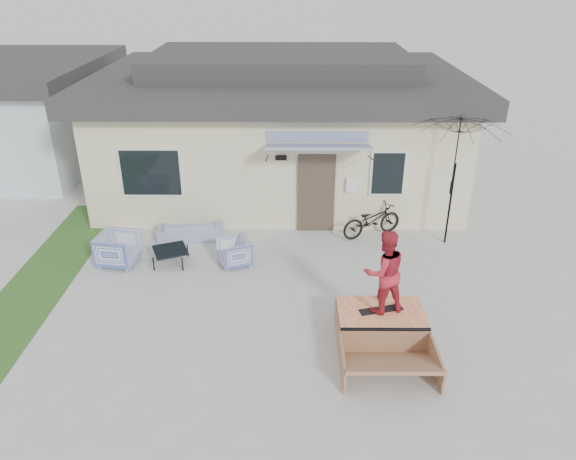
{
  "coord_description": "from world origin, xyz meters",
  "views": [
    {
      "loc": [
        0.39,
        -8.46,
        6.33
      ],
      "look_at": [
        0.3,
        1.8,
        1.3
      ],
      "focal_mm": 33.82,
      "sensor_mm": 36.0,
      "label": 1
    }
  ],
  "objects_px": {
    "bicycle": "(372,217)",
    "skate_ramp": "(380,324)",
    "armchair_right": "(234,251)",
    "skateboard": "(381,309)",
    "armchair_left": "(118,247)",
    "coffee_table": "(171,256)",
    "skater": "(384,270)",
    "patio_umbrella": "(454,177)",
    "loveseat": "(190,227)"
  },
  "relations": [
    {
      "from": "patio_umbrella",
      "to": "loveseat",
      "type": "bearing_deg",
      "value": 178.47
    },
    {
      "from": "coffee_table",
      "to": "skateboard",
      "type": "height_order",
      "value": "skateboard"
    },
    {
      "from": "coffee_table",
      "to": "skater",
      "type": "relative_size",
      "value": 0.46
    },
    {
      "from": "bicycle",
      "to": "skate_ramp",
      "type": "xyz_separation_m",
      "value": [
        -0.38,
        -4.24,
        -0.27
      ]
    },
    {
      "from": "skateboard",
      "to": "armchair_left",
      "type": "bearing_deg",
      "value": 140.61
    },
    {
      "from": "armchair_left",
      "to": "armchair_right",
      "type": "relative_size",
      "value": 1.22
    },
    {
      "from": "loveseat",
      "to": "coffee_table",
      "type": "relative_size",
      "value": 2.21
    },
    {
      "from": "coffee_table",
      "to": "skater",
      "type": "bearing_deg",
      "value": -30.66
    },
    {
      "from": "bicycle",
      "to": "skate_ramp",
      "type": "bearing_deg",
      "value": 150.42
    },
    {
      "from": "armchair_right",
      "to": "bicycle",
      "type": "distance_m",
      "value": 3.73
    },
    {
      "from": "bicycle",
      "to": "skate_ramp",
      "type": "relative_size",
      "value": 0.78
    },
    {
      "from": "skate_ramp",
      "to": "skater",
      "type": "bearing_deg",
      "value": 90.0
    },
    {
      "from": "coffee_table",
      "to": "bicycle",
      "type": "bearing_deg",
      "value": 17.26
    },
    {
      "from": "armchair_left",
      "to": "bicycle",
      "type": "bearing_deg",
      "value": -67.85
    },
    {
      "from": "coffee_table",
      "to": "bicycle",
      "type": "height_order",
      "value": "bicycle"
    },
    {
      "from": "armchair_left",
      "to": "skate_ramp",
      "type": "bearing_deg",
      "value": -107.36
    },
    {
      "from": "armchair_left",
      "to": "skater",
      "type": "xyz_separation_m",
      "value": [
        5.71,
        -2.65,
        0.96
      ]
    },
    {
      "from": "bicycle",
      "to": "skater",
      "type": "height_order",
      "value": "skater"
    },
    {
      "from": "coffee_table",
      "to": "skate_ramp",
      "type": "bearing_deg",
      "value": -31.16
    },
    {
      "from": "skater",
      "to": "skateboard",
      "type": "bearing_deg",
      "value": -106.64
    },
    {
      "from": "coffee_table",
      "to": "skateboard",
      "type": "bearing_deg",
      "value": -30.66
    },
    {
      "from": "bicycle",
      "to": "skate_ramp",
      "type": "distance_m",
      "value": 4.27
    },
    {
      "from": "skate_ramp",
      "to": "patio_umbrella",
      "type": "bearing_deg",
      "value": 60.12
    },
    {
      "from": "coffee_table",
      "to": "bicycle",
      "type": "relative_size",
      "value": 0.45
    },
    {
      "from": "skateboard",
      "to": "loveseat",
      "type": "bearing_deg",
      "value": 122.42
    },
    {
      "from": "skate_ramp",
      "to": "bicycle",
      "type": "bearing_deg",
      "value": 84.7
    },
    {
      "from": "coffee_table",
      "to": "bicycle",
      "type": "distance_m",
      "value": 5.13
    },
    {
      "from": "skate_ramp",
      "to": "skateboard",
      "type": "xyz_separation_m",
      "value": [
        -0.0,
        0.05,
        0.29
      ]
    },
    {
      "from": "coffee_table",
      "to": "armchair_right",
      "type": "bearing_deg",
      "value": -0.96
    },
    {
      "from": "skateboard",
      "to": "coffee_table",
      "type": "bearing_deg",
      "value": 134.82
    },
    {
      "from": "armchair_left",
      "to": "patio_umbrella",
      "type": "relative_size",
      "value": 0.38
    },
    {
      "from": "loveseat",
      "to": "coffee_table",
      "type": "xyz_separation_m",
      "value": [
        -0.24,
        -1.32,
        -0.14
      ]
    },
    {
      "from": "loveseat",
      "to": "armchair_right",
      "type": "xyz_separation_m",
      "value": [
        1.25,
        -1.34,
        0.03
      ]
    },
    {
      "from": "loveseat",
      "to": "patio_umbrella",
      "type": "xyz_separation_m",
      "value": [
        6.47,
        -0.17,
        1.43
      ]
    },
    {
      "from": "armchair_left",
      "to": "skate_ramp",
      "type": "distance_m",
      "value": 6.32
    },
    {
      "from": "bicycle",
      "to": "coffee_table",
      "type": "bearing_deg",
      "value": 82.8
    },
    {
      "from": "coffee_table",
      "to": "patio_umbrella",
      "type": "xyz_separation_m",
      "value": [
        6.71,
        1.14,
        1.57
      ]
    },
    {
      "from": "skateboard",
      "to": "skate_ramp",
      "type": "bearing_deg",
      "value": -104.33
    },
    {
      "from": "armchair_right",
      "to": "skateboard",
      "type": "height_order",
      "value": "armchair_right"
    },
    {
      "from": "patio_umbrella",
      "to": "armchair_right",
      "type": "bearing_deg",
      "value": -167.37
    },
    {
      "from": "bicycle",
      "to": "skateboard",
      "type": "distance_m",
      "value": 4.21
    },
    {
      "from": "bicycle",
      "to": "skate_ramp",
      "type": "height_order",
      "value": "bicycle"
    },
    {
      "from": "bicycle",
      "to": "skateboard",
      "type": "relative_size",
      "value": 2.0
    },
    {
      "from": "bicycle",
      "to": "loveseat",
      "type": "bearing_deg",
      "value": 68.01
    },
    {
      "from": "patio_umbrella",
      "to": "skateboard",
      "type": "distance_m",
      "value": 4.57
    },
    {
      "from": "patio_umbrella",
      "to": "skate_ramp",
      "type": "xyz_separation_m",
      "value": [
        -2.21,
        -3.87,
        -1.48
      ]
    },
    {
      "from": "loveseat",
      "to": "skateboard",
      "type": "distance_m",
      "value": 5.85
    },
    {
      "from": "armchair_left",
      "to": "armchair_right",
      "type": "distance_m",
      "value": 2.7
    },
    {
      "from": "coffee_table",
      "to": "armchair_left",
      "type": "bearing_deg",
      "value": -178.93
    },
    {
      "from": "armchair_right",
      "to": "skater",
      "type": "bearing_deg",
      "value": 25.65
    }
  ]
}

